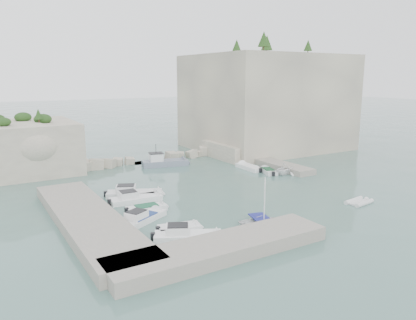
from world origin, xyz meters
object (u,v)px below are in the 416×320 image
rowboat (264,226)px  tender_east_c (250,169)px  motorboat_c (147,211)px  tender_east_b (268,173)px  motorboat_a (135,196)px  tender_east_d (239,162)px  inflatable_dinghy (359,203)px  motorboat_d (142,222)px  motorboat_f (188,239)px  motorboat_b (136,202)px  work_boat (165,166)px  motorboat_e (180,231)px  tender_east_a (285,174)px

rowboat → tender_east_c: (12.62, 18.94, 0.00)m
motorboat_c → tender_east_b: same height
motorboat_a → tender_east_d: (20.89, 8.81, 0.00)m
inflatable_dinghy → tender_east_c: bearing=82.9°
motorboat_d → rowboat: size_ratio=1.31×
motorboat_d → motorboat_f: same height
motorboat_b → inflatable_dinghy: motorboat_b is taller
motorboat_a → inflatable_dinghy: bearing=-12.6°
motorboat_f → motorboat_b: bearing=117.5°
work_boat → tender_east_d: bearing=-6.2°
motorboat_b → motorboat_f: size_ratio=0.98×
motorboat_a → tender_east_c: (19.29, 4.05, 0.00)m
motorboat_e → inflatable_dinghy: size_ratio=1.23×
motorboat_b → motorboat_c: motorboat_b is taller
inflatable_dinghy → tender_east_a: 14.20m
inflatable_dinghy → motorboat_e: bearing=164.2°
tender_east_a → motorboat_d: bearing=102.2°
motorboat_f → tender_east_a: size_ratio=1.77×
tender_east_a → tender_east_b: 2.33m
motorboat_d → tender_east_c: bearing=0.7°
motorboat_c → motorboat_e: same height
motorboat_a → motorboat_e: (-0.52, -12.14, 0.00)m
motorboat_f → inflatable_dinghy: (20.20, -0.89, 0.00)m
motorboat_d → rowboat: motorboat_d is taller
motorboat_f → tender_east_d: tender_east_d is taller
motorboat_b → motorboat_e: size_ratio=1.50×
motorboat_b → tender_east_b: (20.70, 2.88, 0.00)m
motorboat_e → tender_east_c: bearing=51.8°
tender_east_d → work_boat: 11.75m
tender_east_c → motorboat_d: bearing=120.8°
motorboat_e → tender_east_c: size_ratio=0.74×
motorboat_e → tender_east_d: (21.40, 20.95, 0.00)m
motorboat_c → tender_east_a: tender_east_a is taller
motorboat_f → tender_east_a: 25.89m
motorboat_a → work_boat: (9.72, 12.48, 0.00)m
inflatable_dinghy → tender_east_a: tender_east_a is taller
tender_east_a → tender_east_c: bearing=19.7°
tender_east_c → tender_east_d: (1.60, 4.76, 0.00)m
motorboat_b → tender_east_a: tender_east_a is taller
motorboat_d → motorboat_f: bearing=-103.0°
tender_east_b → rowboat: bearing=157.6°
rowboat → inflatable_dinghy: size_ratio=1.37×
motorboat_b → motorboat_d: (-1.76, -6.19, 0.00)m
motorboat_a → work_boat: work_boat is taller
motorboat_b → motorboat_c: (-0.22, -3.53, 0.00)m
motorboat_d → tender_east_d: size_ratio=1.52×
inflatable_dinghy → tender_east_d: (1.42, 23.83, 0.00)m
tender_east_d → work_boat: (-11.16, 3.67, 0.00)m
motorboat_b → tender_east_b: motorboat_b is taller
rowboat → tender_east_c: size_ratio=0.83×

